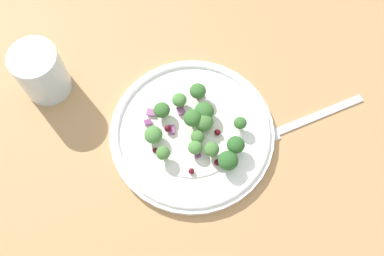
# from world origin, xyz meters

# --- Properties ---
(ground_plane) EXTENTS (1.80, 1.80, 0.02)m
(ground_plane) POSITION_xyz_m (0.00, 0.00, -0.01)
(ground_plane) COLOR tan
(plate) EXTENTS (0.25, 0.25, 0.02)m
(plate) POSITION_xyz_m (-0.02, 0.01, 0.01)
(plate) COLOR white
(plate) RESTS_ON ground_plane
(dressing_pool) EXTENTS (0.15, 0.15, 0.00)m
(dressing_pool) POSITION_xyz_m (-0.02, 0.01, 0.01)
(dressing_pool) COLOR white
(dressing_pool) RESTS_ON plate
(broccoli_floret_0) EXTENTS (0.03, 0.03, 0.03)m
(broccoli_floret_0) POSITION_xyz_m (-0.03, 0.01, 0.04)
(broccoli_floret_0) COLOR #9EC684
(broccoli_floret_0) RESTS_ON plate
(broccoli_floret_1) EXTENTS (0.02, 0.02, 0.02)m
(broccoli_floret_1) POSITION_xyz_m (-0.02, 0.08, 0.03)
(broccoli_floret_1) COLOR #8EB77A
(broccoli_floret_1) RESTS_ON plate
(broccoli_floret_2) EXTENTS (0.02, 0.02, 0.02)m
(broccoli_floret_2) POSITION_xyz_m (0.01, 0.01, 0.03)
(broccoli_floret_2) COLOR #ADD18E
(broccoli_floret_2) RESTS_ON plate
(broccoli_floret_3) EXTENTS (0.03, 0.03, 0.03)m
(broccoli_floret_3) POSITION_xyz_m (0.04, 0.05, 0.03)
(broccoli_floret_3) COLOR #ADD18E
(broccoli_floret_3) RESTS_ON plate
(broccoli_floret_4) EXTENTS (0.02, 0.02, 0.02)m
(broccoli_floret_4) POSITION_xyz_m (0.01, -0.04, 0.03)
(broccoli_floret_4) COLOR #8EB77A
(broccoli_floret_4) RESTS_ON plate
(broccoli_floret_5) EXTENTS (0.02, 0.02, 0.03)m
(broccoli_floret_5) POSITION_xyz_m (-0.08, 0.03, 0.03)
(broccoli_floret_5) COLOR #9EC684
(broccoli_floret_5) RESTS_ON plate
(broccoli_floret_6) EXTENTS (0.02, 0.02, 0.02)m
(broccoli_floret_6) POSITION_xyz_m (0.02, 0.03, 0.03)
(broccoli_floret_6) COLOR #8EB77A
(broccoli_floret_6) RESTS_ON plate
(broccoli_floret_7) EXTENTS (0.02, 0.02, 0.02)m
(broccoli_floret_7) POSITION_xyz_m (-0.07, -0.00, 0.03)
(broccoli_floret_7) COLOR #8EB77A
(broccoli_floret_7) RESTS_ON plate
(broccoli_floret_8) EXTENTS (0.03, 0.03, 0.03)m
(broccoli_floret_8) POSITION_xyz_m (0.02, 0.07, 0.03)
(broccoli_floret_8) COLOR #ADD18E
(broccoli_floret_8) RESTS_ON plate
(broccoli_floret_9) EXTENTS (0.02, 0.02, 0.02)m
(broccoli_floret_9) POSITION_xyz_m (-0.06, -0.03, 0.03)
(broccoli_floret_9) COLOR #8EB77A
(broccoli_floret_9) RESTS_ON plate
(broccoli_floret_10) EXTENTS (0.03, 0.03, 0.03)m
(broccoli_floret_10) POSITION_xyz_m (-0.03, 0.03, 0.03)
(broccoli_floret_10) COLOR #8EB77A
(broccoli_floret_10) RESTS_ON plate
(broccoli_floret_11) EXTENTS (0.03, 0.03, 0.03)m
(broccoli_floret_11) POSITION_xyz_m (-0.04, 0.03, 0.03)
(broccoli_floret_11) COLOR #9EC684
(broccoli_floret_11) RESTS_ON plate
(broccoli_floret_12) EXTENTS (0.03, 0.03, 0.03)m
(broccoli_floret_12) POSITION_xyz_m (-0.02, -0.05, 0.03)
(broccoli_floret_12) COLOR #8EB77A
(broccoli_floret_12) RESTS_ON plate
(broccoli_floret_13) EXTENTS (0.02, 0.02, 0.02)m
(broccoli_floret_13) POSITION_xyz_m (-0.01, 0.02, 0.03)
(broccoli_floret_13) COLOR #ADD18E
(broccoli_floret_13) RESTS_ON plate
(cranberry_0) EXTENTS (0.01, 0.01, 0.01)m
(cranberry_0) POSITION_xyz_m (-0.04, 0.01, 0.02)
(cranberry_0) COLOR maroon
(cranberry_0) RESTS_ON plate
(cranberry_1) EXTENTS (0.01, 0.01, 0.01)m
(cranberry_1) POSITION_xyz_m (-0.00, -0.05, 0.02)
(cranberry_1) COLOR #4C0A14
(cranberry_1) RESTS_ON plate
(cranberry_2) EXTENTS (0.01, 0.01, 0.01)m
(cranberry_2) POSITION_xyz_m (-0.01, 0.05, 0.02)
(cranberry_2) COLOR #4C0A14
(cranberry_2) RESTS_ON plate
(cranberry_3) EXTENTS (0.01, 0.01, 0.01)m
(cranberry_3) POSITION_xyz_m (-0.03, -0.02, 0.02)
(cranberry_3) COLOR #4C0A14
(cranberry_3) RESTS_ON plate
(cranberry_4) EXTENTS (0.01, 0.01, 0.01)m
(cranberry_4) POSITION_xyz_m (0.03, 0.04, 0.02)
(cranberry_4) COLOR #4C0A14
(cranberry_4) RESTS_ON plate
(cranberry_5) EXTENTS (0.01, 0.01, 0.01)m
(cranberry_5) POSITION_xyz_m (0.04, -0.00, 0.02)
(cranberry_5) COLOR maroon
(cranberry_5) RESTS_ON plate
(onion_bit_0) EXTENTS (0.01, 0.02, 0.00)m
(onion_bit_0) POSITION_xyz_m (-0.06, -0.05, 0.02)
(onion_bit_0) COLOR #A35B93
(onion_bit_0) RESTS_ON plate
(onion_bit_1) EXTENTS (0.01, 0.01, 0.01)m
(onion_bit_1) POSITION_xyz_m (-0.06, 0.00, 0.02)
(onion_bit_1) COLOR #934C84
(onion_bit_1) RESTS_ON plate
(onion_bit_2) EXTENTS (0.01, 0.01, 0.01)m
(onion_bit_2) POSITION_xyz_m (-0.03, -0.02, 0.02)
(onion_bit_2) COLOR #934C84
(onion_bit_2) RESTS_ON plate
(onion_bit_3) EXTENTS (0.01, 0.01, 0.00)m
(onion_bit_3) POSITION_xyz_m (-0.05, -0.05, 0.02)
(onion_bit_3) COLOR #843D75
(onion_bit_3) RESTS_ON plate
(onion_bit_4) EXTENTS (0.01, 0.01, 0.01)m
(onion_bit_4) POSITION_xyz_m (0.02, 0.01, 0.02)
(onion_bit_4) COLOR #843D75
(onion_bit_4) RESTS_ON plate
(onion_bit_5) EXTENTS (0.02, 0.02, 0.00)m
(onion_bit_5) POSITION_xyz_m (-0.08, 0.03, 0.02)
(onion_bit_5) COLOR #934C84
(onion_bit_5) RESTS_ON plate
(fork) EXTENTS (0.06, 0.19, 0.01)m
(fork) POSITION_xyz_m (-0.01, 0.19, 0.00)
(fork) COLOR silver
(fork) RESTS_ON ground_plane
(water_glass) EXTENTS (0.07, 0.07, 0.09)m
(water_glass) POSITION_xyz_m (-0.14, -0.20, 0.04)
(water_glass) COLOR silver
(water_glass) RESTS_ON ground_plane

